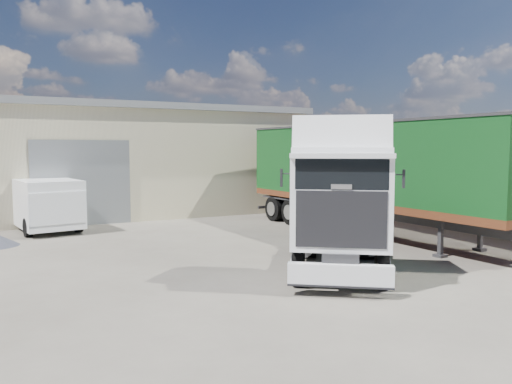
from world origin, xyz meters
name	(u,v)px	position (x,y,z in m)	size (l,w,h in m)	color
ground	(215,272)	(0.00, 0.00, 0.00)	(120.00, 120.00, 0.00)	#2A2722
brick_boundary_wall	(395,191)	(11.50, 6.00, 1.25)	(0.35, 26.00, 2.50)	maroon
tractor_unit	(340,210)	(2.73, -1.69, 1.68)	(5.20, 6.07, 4.00)	black
box_trailer	(369,167)	(7.38, 2.85, 2.54)	(3.53, 12.71, 4.17)	#2D2D30
panel_van	(44,203)	(-3.54, 9.59, 1.05)	(2.81, 5.25, 2.04)	black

